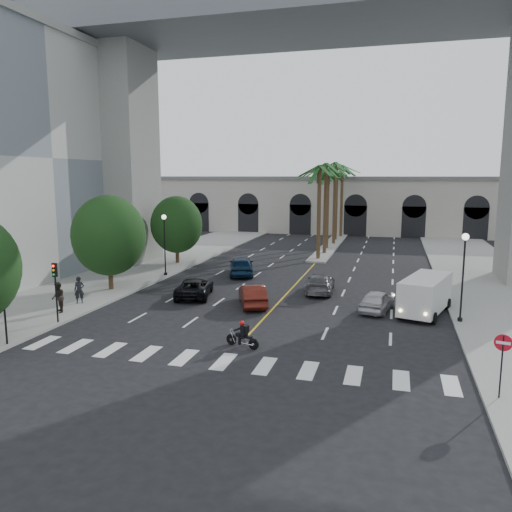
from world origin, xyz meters
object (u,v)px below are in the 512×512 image
(traffic_signal_far, at_px, (55,283))
(car_e, at_px, (241,266))
(motorcycle_rider, at_px, (243,335))
(car_b, at_px, (252,295))
(pedestrian_a, at_px, (79,290))
(lamp_post_right, at_px, (463,270))
(pedestrian_b, at_px, (58,298))
(traffic_signal_near, at_px, (4,299))
(car_d, at_px, (320,283))
(do_not_enter_sign, at_px, (502,353))
(car_a, at_px, (377,301))
(cargo_van, at_px, (425,294))
(car_c, at_px, (194,287))
(lamp_post_left_far, at_px, (165,240))

(traffic_signal_far, height_order, car_e, traffic_signal_far)
(motorcycle_rider, height_order, car_b, car_b)
(pedestrian_a, bearing_deg, car_e, 26.87)
(lamp_post_right, bearing_deg, pedestrian_b, -168.87)
(traffic_signal_near, height_order, motorcycle_rider, traffic_signal_near)
(traffic_signal_far, bearing_deg, motorcycle_rider, -4.26)
(car_d, height_order, car_e, car_e)
(do_not_enter_sign, bearing_deg, lamp_post_right, 104.17)
(car_d, bearing_deg, car_e, -34.90)
(car_a, xyz_separation_m, cargo_van, (2.92, 0.06, 0.64))
(car_a, height_order, do_not_enter_sign, do_not_enter_sign)
(car_d, distance_m, cargo_van, 8.32)
(car_a, distance_m, do_not_enter_sign, 13.16)
(lamp_post_right, bearing_deg, traffic_signal_far, -164.02)
(car_b, bearing_deg, traffic_signal_far, 13.61)
(pedestrian_a, bearing_deg, pedestrian_b, -119.31)
(car_c, distance_m, pedestrian_b, 9.23)
(car_b, height_order, car_c, car_b)
(car_c, bearing_deg, traffic_signal_far, 45.93)
(car_c, bearing_deg, pedestrian_b, 33.36)
(lamp_post_left_far, height_order, car_e, lamp_post_left_far)
(traffic_signal_far, bearing_deg, traffic_signal_near, -90.00)
(traffic_signal_near, bearing_deg, cargo_van, 30.13)
(motorcycle_rider, relative_size, car_e, 0.38)
(do_not_enter_sign, bearing_deg, car_b, 152.41)
(motorcycle_rider, xyz_separation_m, pedestrian_a, (-13.02, 5.02, 0.42))
(car_c, bearing_deg, pedestrian_a, 20.42)
(motorcycle_rider, height_order, car_e, car_e)
(car_c, xyz_separation_m, do_not_enter_sign, (17.81, -12.53, 1.27))
(do_not_enter_sign, bearing_deg, car_d, 132.81)
(traffic_signal_near, bearing_deg, motorcycle_rider, 15.11)
(motorcycle_rider, relative_size, do_not_enter_sign, 0.70)
(pedestrian_a, xyz_separation_m, do_not_enter_sign, (24.32, -8.24, 0.90))
(car_b, relative_size, car_d, 0.91)
(motorcycle_rider, relative_size, pedestrian_b, 0.97)
(car_c, bearing_deg, car_b, 151.77)
(lamp_post_left_far, height_order, lamp_post_right, same)
(lamp_post_right, bearing_deg, car_b, 177.03)
(car_a, relative_size, pedestrian_a, 2.24)
(cargo_van, relative_size, pedestrian_a, 3.30)
(lamp_post_left_far, height_order, car_b, lamp_post_left_far)
(car_e, bearing_deg, cargo_van, 131.75)
(car_d, bearing_deg, traffic_signal_far, 38.59)
(lamp_post_left_far, relative_size, lamp_post_right, 1.00)
(traffic_signal_far, distance_m, do_not_enter_sign, 23.27)
(lamp_post_left_far, distance_m, pedestrian_a, 10.65)
(pedestrian_b, bearing_deg, lamp_post_right, 55.48)
(traffic_signal_near, relative_size, traffic_signal_far, 1.00)
(car_a, distance_m, cargo_van, 2.99)
(traffic_signal_near, bearing_deg, car_a, 33.90)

